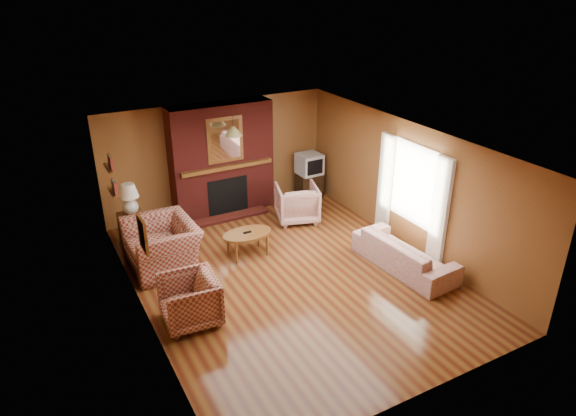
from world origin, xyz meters
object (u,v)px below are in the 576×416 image
floral_armchair (297,203)px  side_table (134,229)px  table_lamp (129,198)px  crt_tv (309,164)px  tv_stand (309,185)px  floral_sofa (405,253)px  plaid_loveseat (162,245)px  fireplace (222,160)px  plaid_armchair (190,300)px  coffee_table (247,235)px

floral_armchair → side_table: 3.34m
table_lamp → crt_tv: table_lamp is taller
table_lamp → tv_stand: table_lamp is taller
floral_sofa → table_lamp: 5.18m
plaid_loveseat → floral_armchair: (3.03, 0.52, -0.03)m
fireplace → crt_tv: bearing=-5.3°
plaid_armchair → coffee_table: 2.16m
plaid_loveseat → coffee_table: size_ratio=1.39×
fireplace → coffee_table: 2.17m
floral_sofa → side_table: 5.14m
fireplace → side_table: (-2.10, -0.53, -0.87)m
fireplace → floral_armchair: fireplace is taller
plaid_loveseat → tv_stand: (3.90, 1.48, -0.14)m
table_lamp → crt_tv: (4.15, 0.34, -0.16)m
plaid_loveseat → side_table: size_ratio=2.09×
plaid_loveseat → coffee_table: bearing=76.1°
fireplace → floral_sofa: (1.90, -3.76, -0.89)m
floral_armchair → coffee_table: bearing=46.6°
plaid_loveseat → fireplace: bearing=130.5°
floral_armchair → table_lamp: table_lamp is taller
side_table → coffee_table: bearing=-39.8°
tv_stand → fireplace: bearing=178.8°
fireplace → crt_tv: (2.05, -0.19, -0.37)m
floral_sofa → plaid_loveseat: bearing=56.5°
floral_sofa → side_table: size_ratio=3.19×
plaid_loveseat → side_table: (-0.25, 1.13, -0.11)m
fireplace → coffee_table: fireplace is taller
coffee_table → tv_stand: 3.01m
side_table → tv_stand: (4.15, 0.35, -0.03)m
coffee_table → side_table: size_ratio=1.50×
tv_stand → floral_armchair: bearing=-128.0°
crt_tv → coffee_table: bearing=-143.0°
fireplace → table_lamp: (-2.10, -0.53, -0.22)m
fireplace → floral_sofa: size_ratio=1.21×
floral_armchair → crt_tv: size_ratio=1.62×
table_lamp → tv_stand: size_ratio=1.07×
fireplace → crt_tv: fireplace is taller
plaid_loveseat → table_lamp: (-0.25, 1.13, 0.54)m
fireplace → tv_stand: (2.05, -0.18, -0.90)m
fireplace → plaid_loveseat: fireplace is taller
plaid_loveseat → floral_sofa: 4.30m
crt_tv → fireplace: bearing=174.7°
plaid_armchair → side_table: plaid_armchair is taller
coffee_table → plaid_armchair: bearing=-137.9°
coffee_table → side_table: 2.28m
coffee_table → floral_armchair: bearing=29.0°
floral_sofa → coffee_table: size_ratio=2.12×
floral_armchair → table_lamp: size_ratio=1.41×
coffee_table → tv_stand: size_ratio=1.65×
side_table → table_lamp: bearing=90.0°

